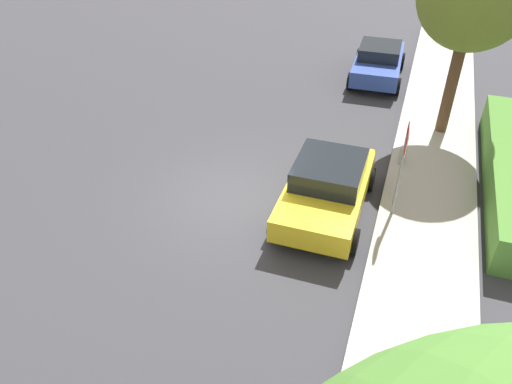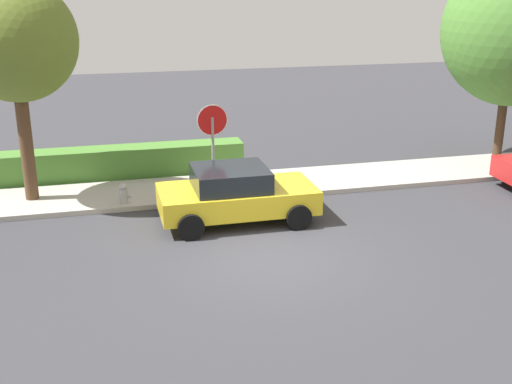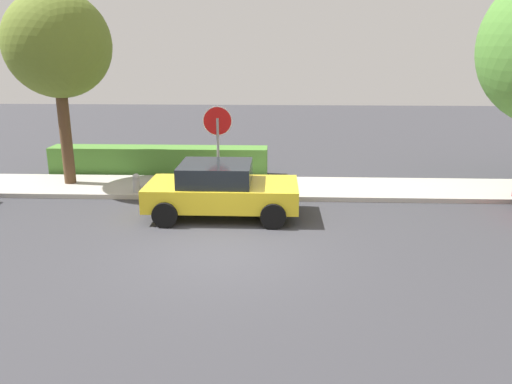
# 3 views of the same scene
# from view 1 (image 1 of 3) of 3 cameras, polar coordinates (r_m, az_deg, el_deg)

# --- Properties ---
(ground_plane) EXTENTS (60.00, 60.00, 0.00)m
(ground_plane) POSITION_cam_1_polar(r_m,az_deg,el_deg) (13.44, -2.26, -0.63)
(ground_plane) COLOR #38383D
(sidewalk_curb) EXTENTS (32.00, 2.39, 0.14)m
(sidewalk_curb) POSITION_cam_1_polar(r_m,az_deg,el_deg) (12.82, 18.77, -4.60)
(sidewalk_curb) COLOR #B2ADA3
(sidewalk_curb) RESTS_ON ground_plane
(stop_sign) EXTENTS (0.85, 0.08, 2.72)m
(stop_sign) POSITION_cam_1_polar(r_m,az_deg,el_deg) (12.18, 16.55, 4.20)
(stop_sign) COLOR gray
(stop_sign) RESTS_ON ground_plane
(parked_car_yellow) EXTENTS (3.95, 2.12, 1.42)m
(parked_car_yellow) POSITION_cam_1_polar(r_m,az_deg,el_deg) (12.70, 8.11, 0.58)
(parked_car_yellow) COLOR yellow
(parked_car_yellow) RESTS_ON ground_plane
(parked_car_blue) EXTENTS (3.96, 2.07, 1.36)m
(parked_car_blue) POSITION_cam_1_polar(r_m,az_deg,el_deg) (20.68, 13.81, 14.30)
(parked_car_blue) COLOR #2D479E
(parked_car_blue) RESTS_ON ground_plane
(fire_hydrant) EXTENTS (0.30, 0.22, 0.72)m
(fire_hydrant) POSITION_cam_1_polar(r_m,az_deg,el_deg) (15.08, 16.37, 3.93)
(fire_hydrant) COLOR #A5A5A8
(fire_hydrant) RESTS_ON ground_plane
(front_yard_hedge) EXTENTS (7.58, 0.89, 1.00)m
(front_yard_hedge) POSITION_cam_1_polar(r_m,az_deg,el_deg) (15.20, 26.54, 2.23)
(front_yard_hedge) COLOR #4C8433
(front_yard_hedge) RESTS_ON ground_plane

